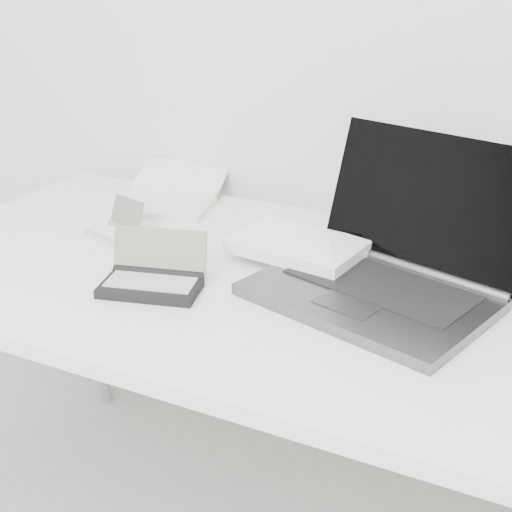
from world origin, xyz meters
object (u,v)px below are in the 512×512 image
at_px(desk, 279,301).
at_px(laptop_large, 365,263).
at_px(netbook_open_white, 168,196).
at_px(palmtop_charcoal, 153,278).

relative_size(desk, laptop_large, 2.75).
height_order(desk, netbook_open_white, netbook_open_white).
distance_m(desk, palmtop_charcoal, 0.25).
distance_m(laptop_large, palmtop_charcoal, 0.40).
bearing_deg(netbook_open_white, laptop_large, -34.50).
bearing_deg(palmtop_charcoal, laptop_large, 13.92).
bearing_deg(desk, laptop_large, 19.03).
relative_size(laptop_large, netbook_open_white, 1.67).
bearing_deg(laptop_large, palmtop_charcoal, -135.80).
xyz_separation_m(desk, laptop_large, (0.15, 0.05, 0.09)).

